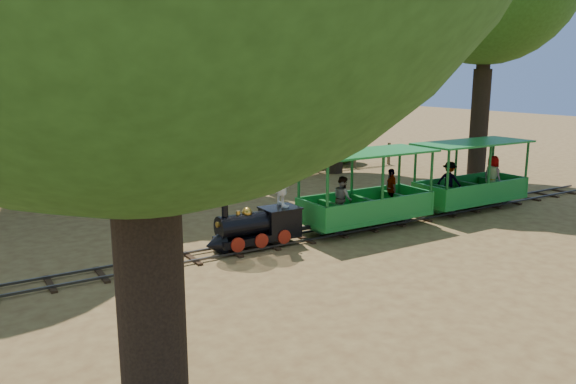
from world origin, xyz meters
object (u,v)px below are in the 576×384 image
locomotive (251,183)px  carriage_rear (470,183)px  fence (209,169)px  carriage_front (366,199)px

locomotive → carriage_rear: 7.57m
locomotive → fence: size_ratio=0.15×
carriage_front → fence: size_ratio=0.21×
locomotive → fence: 8.35m
locomotive → carriage_rear: size_ratio=0.73×
locomotive → carriage_rear: bearing=-0.7°
fence → locomotive: bearing=-107.0°
carriage_rear → locomotive: bearing=179.3°
fence → carriage_rear: bearing=-57.5°
carriage_front → fence: (-1.01, 8.00, -0.22)m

